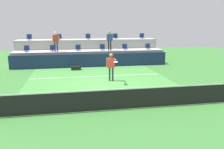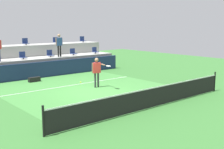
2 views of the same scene
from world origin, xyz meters
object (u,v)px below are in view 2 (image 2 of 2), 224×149
at_px(equipment_bag, 34,79).
at_px(stadium_chair_lower_far_right, 95,51).
at_px(stadium_chair_lower_mid_left, 23,56).
at_px(stadium_chair_lower_mid_right, 50,54).
at_px(stadium_chair_upper_right, 56,41).
at_px(stadium_chair_upper_far_right, 83,40).
at_px(tennis_player, 97,69).
at_px(stadium_chair_upper_center, 26,42).
at_px(tennis_ball, 81,82).
at_px(stadium_chair_lower_right, 73,52).
at_px(spectator_leaning_on_rail, 59,43).

bearing_deg(equipment_bag, stadium_chair_lower_far_right, 19.33).
relative_size(stadium_chair_lower_mid_left, equipment_bag, 0.68).
height_order(stadium_chair_lower_mid_right, stadium_chair_upper_right, stadium_chair_upper_right).
relative_size(stadium_chair_lower_mid_left, stadium_chair_upper_far_right, 1.00).
bearing_deg(tennis_player, stadium_chair_upper_right, 76.84).
bearing_deg(stadium_chair_lower_far_right, equipment_bag, -160.67).
relative_size(stadium_chair_lower_far_right, equipment_bag, 0.68).
relative_size(stadium_chair_lower_mid_right, stadium_chair_upper_right, 1.00).
xyz_separation_m(stadium_chair_upper_center, stadium_chair_upper_right, (2.64, 0.00, 0.00)).
xyz_separation_m(tennis_ball, equipment_bag, (0.92, 6.72, -0.97)).
bearing_deg(stadium_chair_lower_far_right, tennis_ball, -129.93).
xyz_separation_m(stadium_chair_lower_right, stadium_chair_upper_far_right, (2.17, 1.80, 0.85)).
relative_size(stadium_chair_upper_right, tennis_ball, 7.65).
bearing_deg(equipment_bag, spectator_leaning_on_rail, 32.85).
distance_m(tennis_player, equipment_bag, 4.57).
height_order(stadium_chair_lower_mid_left, stadium_chair_upper_center, stadium_chair_upper_center).
xyz_separation_m(stadium_chair_lower_far_right, spectator_leaning_on_rail, (-3.63, -0.38, 0.82)).
height_order(stadium_chair_lower_mid_right, stadium_chair_lower_right, same).
height_order(stadium_chair_lower_mid_right, stadium_chair_upper_far_right, stadium_chair_upper_far_right).
relative_size(stadium_chair_lower_mid_left, tennis_ball, 7.65).
relative_size(stadium_chair_upper_center, spectator_leaning_on_rail, 0.30).
height_order(stadium_chair_upper_right, tennis_player, stadium_chair_upper_right).
distance_m(stadium_chair_upper_right, equipment_bag, 6.13).
bearing_deg(tennis_player, stadium_chair_lower_mid_right, 86.76).
distance_m(stadium_chair_lower_mid_right, stadium_chair_upper_far_right, 4.65).
bearing_deg(stadium_chair_upper_right, stadium_chair_lower_far_right, -33.87).
bearing_deg(spectator_leaning_on_rail, tennis_ball, -114.46).
bearing_deg(stadium_chair_lower_far_right, stadium_chair_lower_right, 180.00).
bearing_deg(stadium_chair_lower_mid_left, stadium_chair_lower_mid_right, 0.00).
height_order(stadium_chair_lower_right, stadium_chair_upper_far_right, stadium_chair_upper_far_right).
xyz_separation_m(tennis_player, tennis_ball, (-3.00, -2.75, 0.04)).
relative_size(stadium_chair_upper_right, spectator_leaning_on_rail, 0.30).
bearing_deg(tennis_ball, stadium_chair_lower_mid_right, 69.65).
height_order(stadium_chair_lower_mid_right, tennis_ball, stadium_chair_lower_mid_right).
xyz_separation_m(stadium_chair_lower_mid_right, stadium_chair_upper_far_right, (4.21, 1.80, 0.85)).
height_order(stadium_chair_lower_mid_left, tennis_ball, stadium_chair_lower_mid_left).
relative_size(stadium_chair_upper_right, equipment_bag, 0.68).
relative_size(stadium_chair_lower_far_right, stadium_chair_upper_far_right, 1.00).
bearing_deg(spectator_leaning_on_rail, stadium_chair_lower_mid_right, 146.70).
bearing_deg(spectator_leaning_on_rail, stadium_chair_lower_mid_left, 171.97).
bearing_deg(stadium_chair_upper_center, stadium_chair_lower_right, -29.81).
xyz_separation_m(stadium_chair_lower_mid_left, tennis_ball, (-1.22, -9.05, -0.35)).
distance_m(stadium_chair_upper_center, tennis_ball, 11.15).
relative_size(stadium_chair_lower_mid_left, stadium_chair_lower_right, 1.00).
relative_size(stadium_chair_lower_far_right, stadium_chair_upper_center, 1.00).
bearing_deg(stadium_chair_lower_far_right, tennis_player, -125.99).
height_order(stadium_chair_upper_right, spectator_leaning_on_rail, spectator_leaning_on_rail).
bearing_deg(stadium_chair_lower_mid_left, tennis_ball, -97.70).
xyz_separation_m(stadium_chair_upper_far_right, tennis_ball, (-7.57, -10.85, -1.20)).
height_order(spectator_leaning_on_rail, tennis_ball, spectator_leaning_on_rail).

